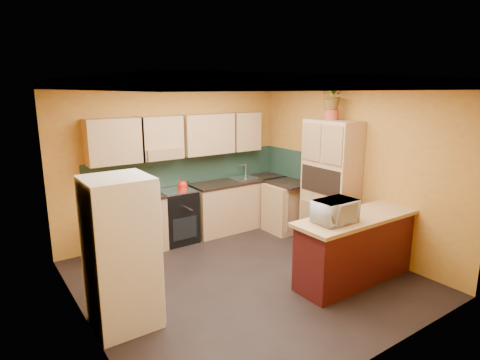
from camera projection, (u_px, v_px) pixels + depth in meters
The scene contains 15 objects.
room_shell at pixel (235, 127), 5.37m from camera, with size 4.24×4.24×2.72m.
base_cabinets_back at pixel (208, 211), 7.21m from camera, with size 3.65×0.60×0.88m, color tan.
countertop_back at pixel (208, 186), 7.11m from camera, with size 3.65×0.62×0.04m, color black.
stove at pixel (177, 216), 6.86m from camera, with size 0.58×0.58×0.91m, color black.
kettle at pixel (182, 185), 6.75m from camera, with size 0.17×0.17×0.18m, color red, non-canonical shape.
sink at pixel (244, 178), 7.53m from camera, with size 0.48×0.40×0.03m, color silver.
base_cabinets_right at pixel (288, 207), 7.43m from camera, with size 0.60×0.80×0.88m, color tan.
countertop_right at pixel (289, 183), 7.33m from camera, with size 0.62×0.80×0.04m, color black.
fridge at pixel (121, 253), 4.34m from camera, with size 0.68×0.66×1.70m, color white.
pantry at pixel (330, 185), 6.55m from camera, with size 0.48×0.90×2.10m, color tan.
fern_pot at pixel (332, 115), 6.34m from camera, with size 0.22×0.22×0.16m, color #9F3926.
fern at pixel (333, 94), 6.27m from camera, with size 0.43×0.37×0.47m, color tan.
breakfast_bar at pixel (355, 250), 5.46m from camera, with size 1.80×0.55×0.88m, color #44120F.
bar_top at pixel (357, 218), 5.35m from camera, with size 1.90×0.65×0.05m, color tan.
microwave at pixel (335, 211), 5.06m from camera, with size 0.54×0.36×0.30m, color white.
Camera 1 is at (-3.00, -4.19, 2.61)m, focal length 30.00 mm.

